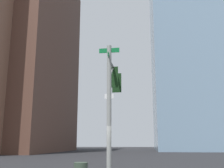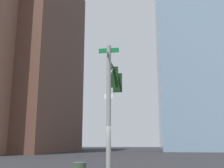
% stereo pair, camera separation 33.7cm
% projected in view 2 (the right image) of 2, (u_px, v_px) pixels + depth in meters
% --- Properties ---
extents(signal_pole_assembly, '(4.16, 1.04, 6.54)m').
position_uv_depth(signal_pole_assembly, '(113.00, 91.00, 14.24)').
color(signal_pole_assembly, gray).
rests_on(signal_pole_assembly, ground_plane).
extents(building_brick_nearside, '(25.88, 19.88, 38.33)m').
position_uv_depth(building_brick_nearside, '(22.00, 57.00, 55.90)').
color(building_brick_nearside, brown).
rests_on(building_brick_nearside, ground_plane).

